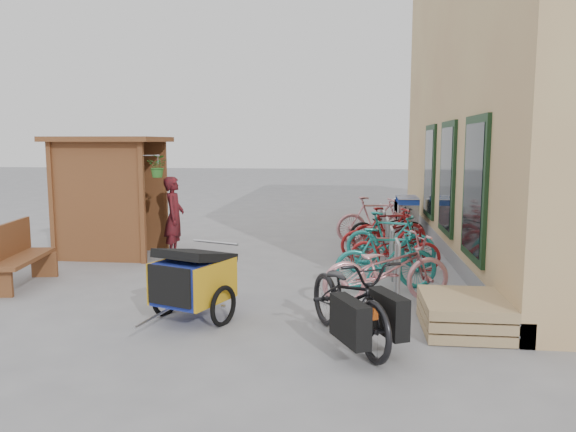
# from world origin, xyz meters

# --- Properties ---
(ground) EXTENTS (80.00, 80.00, 0.00)m
(ground) POSITION_xyz_m (0.00, 0.00, 0.00)
(ground) COLOR gray
(kiosk) EXTENTS (2.49, 1.65, 2.40)m
(kiosk) POSITION_xyz_m (-3.28, 2.47, 1.55)
(kiosk) COLOR brown
(kiosk) RESTS_ON ground
(bike_rack) EXTENTS (0.05, 5.35, 0.86)m
(bike_rack) POSITION_xyz_m (2.30, 2.40, 0.52)
(bike_rack) COLOR #A5A8AD
(bike_rack) RESTS_ON ground
(pallet_stack) EXTENTS (1.00, 1.20, 0.40)m
(pallet_stack) POSITION_xyz_m (3.00, -1.40, 0.21)
(pallet_stack) COLOR #A3815F
(pallet_stack) RESTS_ON ground
(bench) EXTENTS (0.74, 1.67, 1.02)m
(bench) POSITION_xyz_m (-3.68, -0.02, 0.52)
(bench) COLOR brown
(bench) RESTS_ON ground
(shopping_carts) EXTENTS (0.53, 1.77, 0.94)m
(shopping_carts) POSITION_xyz_m (3.00, 6.29, 0.55)
(shopping_carts) COLOR silver
(shopping_carts) RESTS_ON ground
(child_trailer) EXTENTS (1.12, 1.70, 0.99)m
(child_trailer) POSITION_xyz_m (-0.41, -1.36, 0.55)
(child_trailer) COLOR navy
(child_trailer) RESTS_ON ground
(cargo_bike) EXTENTS (1.48, 2.08, 1.04)m
(cargo_bike) POSITION_xyz_m (1.61, -2.00, 0.51)
(cargo_bike) COLOR black
(cargo_bike) RESTS_ON ground
(person_kiosk) EXTENTS (0.44, 0.62, 1.62)m
(person_kiosk) POSITION_xyz_m (-1.91, 2.52, 0.81)
(person_kiosk) COLOR maroon
(person_kiosk) RESTS_ON ground
(bike_0) EXTENTS (2.03, 1.27, 1.00)m
(bike_0) POSITION_xyz_m (2.12, -0.33, 0.50)
(bike_0) COLOR pink
(bike_0) RESTS_ON ground
(bike_1) EXTENTS (1.65, 0.64, 0.97)m
(bike_1) POSITION_xyz_m (2.16, 0.50, 0.48)
(bike_1) COLOR teal
(bike_1) RESTS_ON ground
(bike_2) EXTENTS (1.60, 0.57, 0.84)m
(bike_2) POSITION_xyz_m (2.40, 1.73, 0.42)
(bike_2) COLOR maroon
(bike_2) RESTS_ON ground
(bike_3) EXTENTS (1.76, 0.98, 1.02)m
(bike_3) POSITION_xyz_m (2.33, 2.08, 0.51)
(bike_3) COLOR teal
(bike_3) RESTS_ON ground
(bike_4) EXTENTS (1.81, 1.00, 0.90)m
(bike_4) POSITION_xyz_m (2.24, 2.83, 0.45)
(bike_4) COLOR maroon
(bike_4) RESTS_ON ground
(bike_5) EXTENTS (1.69, 0.91, 0.98)m
(bike_5) POSITION_xyz_m (2.40, 3.33, 0.49)
(bike_5) COLOR maroon
(bike_5) RESTS_ON ground
(bike_6) EXTENTS (1.77, 0.92, 0.88)m
(bike_6) POSITION_xyz_m (2.40, 4.04, 0.44)
(bike_6) COLOR black
(bike_6) RESTS_ON ground
(bike_7) EXTENTS (1.85, 0.89, 1.07)m
(bike_7) POSITION_xyz_m (2.15, 4.54, 0.53)
(bike_7) COLOR pink
(bike_7) RESTS_ON ground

